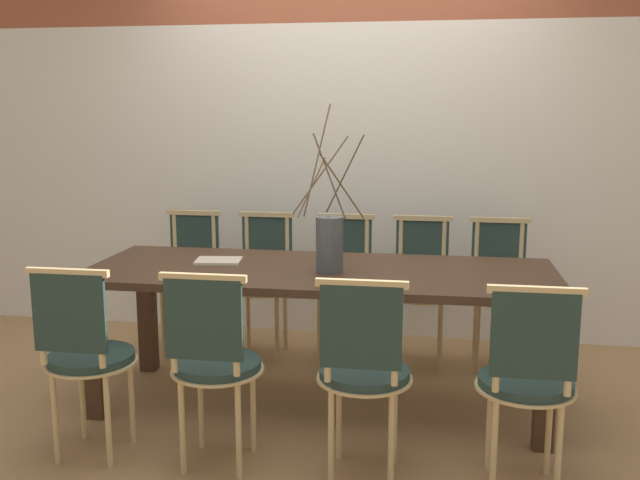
{
  "coord_description": "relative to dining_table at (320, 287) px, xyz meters",
  "views": [
    {
      "loc": [
        0.56,
        -3.51,
        1.55
      ],
      "look_at": [
        0.0,
        0.0,
        0.89
      ],
      "focal_mm": 40.0,
      "sensor_mm": 36.0,
      "label": 1
    }
  ],
  "objects": [
    {
      "name": "ground_plane",
      "position": [
        0.0,
        0.0,
        -0.64
      ],
      "size": [
        16.0,
        16.0,
        0.0
      ],
      "primitive_type": "plane",
      "color": "#A87F51"
    },
    {
      "name": "wall_rear",
      "position": [
        0.0,
        1.26,
        0.96
      ],
      "size": [
        12.0,
        0.06,
        3.2
      ],
      "color": "silver",
      "rests_on": "ground_plane"
    },
    {
      "name": "dining_table",
      "position": [
        0.0,
        0.0,
        0.0
      ],
      "size": [
        2.39,
        0.88,
        0.74
      ],
      "color": "#422B1C",
      "rests_on": "ground_plane"
    },
    {
      "name": "chair_near_leftend",
      "position": [
        -0.92,
        -0.74,
        -0.14
      ],
      "size": [
        0.4,
        0.4,
        0.89
      ],
      "color": "#233833",
      "rests_on": "ground_plane"
    },
    {
      "name": "chair_near_left",
      "position": [
        -0.34,
        -0.74,
        -0.14
      ],
      "size": [
        0.4,
        0.4,
        0.89
      ],
      "color": "#233833",
      "rests_on": "ground_plane"
    },
    {
      "name": "chair_near_center",
      "position": [
        0.3,
        -0.74,
        -0.14
      ],
      "size": [
        0.4,
        0.4,
        0.89
      ],
      "color": "#233833",
      "rests_on": "ground_plane"
    },
    {
      "name": "chair_near_right",
      "position": [
        0.95,
        -0.74,
        -0.14
      ],
      "size": [
        0.4,
        0.4,
        0.89
      ],
      "color": "#233833",
      "rests_on": "ground_plane"
    },
    {
      "name": "chair_far_leftend",
      "position": [
        -0.97,
        0.74,
        -0.14
      ],
      "size": [
        0.4,
        0.4,
        0.89
      ],
      "rotation": [
        0.0,
        0.0,
        3.14
      ],
      "color": "#233833",
      "rests_on": "ground_plane"
    },
    {
      "name": "chair_far_left",
      "position": [
        -0.48,
        0.74,
        -0.14
      ],
      "size": [
        0.4,
        0.4,
        0.89
      ],
      "rotation": [
        0.0,
        0.0,
        3.14
      ],
      "color": "#233833",
      "rests_on": "ground_plane"
    },
    {
      "name": "chair_far_center",
      "position": [
        0.03,
        0.74,
        -0.14
      ],
      "size": [
        0.4,
        0.4,
        0.89
      ],
      "rotation": [
        0.0,
        0.0,
        3.14
      ],
      "color": "#233833",
      "rests_on": "ground_plane"
    },
    {
      "name": "chair_far_right",
      "position": [
        0.5,
        0.74,
        -0.14
      ],
      "size": [
        0.4,
        0.4,
        0.89
      ],
      "rotation": [
        0.0,
        0.0,
        3.14
      ],
      "color": "#233833",
      "rests_on": "ground_plane"
    },
    {
      "name": "chair_far_rightend",
      "position": [
        0.97,
        0.74,
        -0.14
      ],
      "size": [
        0.4,
        0.4,
        0.89
      ],
      "rotation": [
        0.0,
        0.0,
        3.14
      ],
      "color": "#233833",
      "rests_on": "ground_plane"
    },
    {
      "name": "vase_centerpiece",
      "position": [
        0.06,
        -0.06,
        0.25
      ],
      "size": [
        0.38,
        0.38,
        0.83
      ],
      "color": "#4C5156",
      "rests_on": "dining_table"
    },
    {
      "name": "book_stack",
      "position": [
        -0.56,
        0.07,
        0.1
      ],
      "size": [
        0.26,
        0.21,
        0.01
      ],
      "color": "beige",
      "rests_on": "dining_table"
    }
  ]
}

